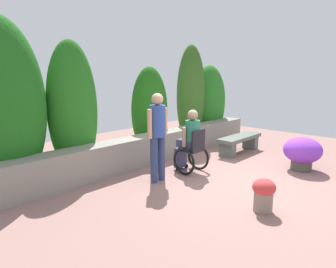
{
  "coord_description": "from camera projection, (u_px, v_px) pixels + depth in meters",
  "views": [
    {
      "loc": [
        -4.73,
        -2.91,
        2.01
      ],
      "look_at": [
        -0.5,
        1.05,
        0.85
      ],
      "focal_mm": 31.29,
      "sensor_mm": 36.0,
      "label": 1
    }
  ],
  "objects": [
    {
      "name": "ground_plane",
      "position": [
        225.0,
        180.0,
        5.73
      ],
      "size": [
        11.58,
        11.58,
        0.0
      ],
      "primitive_type": "plane",
      "color": "#8E6860"
    },
    {
      "name": "stone_retaining_wall",
      "position": [
        155.0,
        147.0,
        6.97
      ],
      "size": [
        7.22,
        0.48,
        0.66
      ],
      "primitive_type": "cube",
      "color": "gray",
      "rests_on": "ground"
    },
    {
      "name": "hedge_backdrop",
      "position": [
        127.0,
        104.0,
        6.89
      ],
      "size": [
        7.42,
        1.03,
        3.01
      ],
      "color": "#1D631A",
      "rests_on": "ground"
    },
    {
      "name": "stone_bench",
      "position": [
        240.0,
        141.0,
        7.73
      ],
      "size": [
        1.55,
        0.45,
        0.45
      ],
      "rotation": [
        0.0,
        0.0,
        0.01
      ],
      "color": "#5A635D",
      "rests_on": "ground"
    },
    {
      "name": "person_in_wheelchair",
      "position": [
        190.0,
        143.0,
        6.11
      ],
      "size": [
        0.53,
        0.66,
        1.33
      ],
      "rotation": [
        0.0,
        0.0,
        0.08
      ],
      "color": "black",
      "rests_on": "ground"
    },
    {
      "name": "person_standing_companion",
      "position": [
        158.0,
        132.0,
        5.49
      ],
      "size": [
        0.49,
        0.3,
        1.69
      ],
      "rotation": [
        0.0,
        0.0,
        -0.18
      ],
      "color": "navy",
      "rests_on": "ground"
    },
    {
      "name": "flower_pot_purple_near",
      "position": [
        264.0,
        193.0,
        4.36
      ],
      "size": [
        0.34,
        0.34,
        0.51
      ],
      "color": "gray",
      "rests_on": "ground"
    },
    {
      "name": "flower_pot_terracotta_by_wall",
      "position": [
        302.0,
        152.0,
        6.28
      ],
      "size": [
        0.79,
        0.79,
        0.72
      ],
      "color": "#4C4E41",
      "rests_on": "ground"
    }
  ]
}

